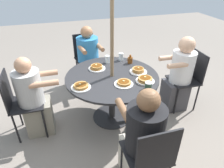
# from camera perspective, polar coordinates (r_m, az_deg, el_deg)

# --- Properties ---
(ground_plane) EXTENTS (12.00, 12.00, 0.00)m
(ground_plane) POSITION_cam_1_polar(r_m,az_deg,el_deg) (3.08, 0.00, -9.25)
(ground_plane) COLOR gray
(patio_table) EXTENTS (1.25, 1.25, 0.71)m
(patio_table) POSITION_cam_1_polar(r_m,az_deg,el_deg) (2.73, 0.00, 0.35)
(patio_table) COLOR #28282B
(patio_table) RESTS_ON ground
(umbrella_pole) EXTENTS (0.05, 0.05, 2.37)m
(umbrella_pole) POSITION_cam_1_polar(r_m,az_deg,el_deg) (2.48, 0.00, 12.04)
(umbrella_pole) COLOR #846B4C
(umbrella_pole) RESTS_ON ground
(patio_chair_north) EXTENTS (0.41, 0.41, 0.92)m
(patio_chair_north) POSITION_cam_1_polar(r_m,az_deg,el_deg) (2.75, -24.92, -4.34)
(patio_chair_north) COLOR black
(patio_chair_north) RESTS_ON ground
(diner_north) EXTENTS (0.53, 0.33, 1.10)m
(diner_north) POSITION_cam_1_polar(r_m,az_deg,el_deg) (2.74, -21.32, -4.36)
(diner_north) COLOR gray
(diner_north) RESTS_ON ground
(patio_chair_east) EXTENTS (0.40, 0.40, 0.92)m
(patio_chair_east) POSITION_cam_1_polar(r_m,az_deg,el_deg) (1.92, 10.73, -19.44)
(patio_chair_east) COLOR black
(patio_chair_east) RESTS_ON ground
(diner_east) EXTENTS (0.36, 0.53, 1.14)m
(diner_east) POSITION_cam_1_polar(r_m,az_deg,el_deg) (2.03, 8.54, -16.22)
(diner_east) COLOR beige
(diner_east) RESTS_ON ground
(patio_chair_south) EXTENTS (0.42, 0.42, 0.92)m
(patio_chair_south) POSITION_cam_1_polar(r_m,az_deg,el_deg) (3.24, 21.07, 2.06)
(patio_chair_south) COLOR black
(patio_chair_south) RESTS_ON ground
(diner_south) EXTENTS (0.49, 0.34, 1.16)m
(diner_south) POSITION_cam_1_polar(r_m,az_deg,el_deg) (3.15, 18.56, 1.80)
(diner_south) COLOR #3D3D42
(diner_south) RESTS_ON ground
(patio_chair_west) EXTENTS (0.45, 0.45, 0.92)m
(patio_chair_west) POSITION_cam_1_polar(r_m,az_deg,el_deg) (3.77, -7.46, 8.13)
(patio_chair_west) COLOR black
(patio_chair_west) RESTS_ON ground
(diner_west) EXTENTS (0.42, 0.56, 1.11)m
(diner_west) POSITION_cam_1_polar(r_m,az_deg,el_deg) (3.63, -6.61, 6.65)
(diner_west) COLOR slate
(diner_west) RESTS_ON ground
(pancake_plate_a) EXTENTS (0.24, 0.24, 0.07)m
(pancake_plate_a) POSITION_cam_1_polar(r_m,az_deg,el_deg) (2.85, -4.40, 4.77)
(pancake_plate_a) COLOR white
(pancake_plate_a) RESTS_ON patio_table
(pancake_plate_b) EXTENTS (0.24, 0.24, 0.07)m
(pancake_plate_b) POSITION_cam_1_polar(r_m,az_deg,el_deg) (2.77, 7.53, 3.85)
(pancake_plate_b) COLOR white
(pancake_plate_b) RESTS_ON patio_table
(pancake_plate_c) EXTENTS (0.24, 0.24, 0.05)m
(pancake_plate_c) POSITION_cam_1_polar(r_m,az_deg,el_deg) (2.48, 3.39, 0.26)
(pancake_plate_c) COLOR white
(pancake_plate_c) RESTS_ON patio_table
(pancake_plate_d) EXTENTS (0.24, 0.24, 0.06)m
(pancake_plate_d) POSITION_cam_1_polar(r_m,az_deg,el_deg) (2.43, -8.85, -0.65)
(pancake_plate_d) COLOR white
(pancake_plate_d) RESTS_ON patio_table
(pancake_plate_e) EXTENTS (0.24, 0.24, 0.07)m
(pancake_plate_e) POSITION_cam_1_polar(r_m,az_deg,el_deg) (2.56, 9.43, 1.21)
(pancake_plate_e) COLOR white
(pancake_plate_e) RESTS_ON patio_table
(syrup_bottle) EXTENTS (0.09, 0.07, 0.13)m
(syrup_bottle) POSITION_cam_1_polar(r_m,az_deg,el_deg) (3.01, 5.18, 6.86)
(syrup_bottle) COLOR brown
(syrup_bottle) RESTS_ON patio_table
(coffee_cup) EXTENTS (0.09, 0.09, 0.09)m
(coffee_cup) POSITION_cam_1_polar(r_m,az_deg,el_deg) (2.40, 10.33, -0.49)
(coffee_cup) COLOR #33513D
(coffee_cup) RESTS_ON patio_table
(drinking_glass_a) EXTENTS (0.07, 0.07, 0.11)m
(drinking_glass_a) POSITION_cam_1_polar(r_m,az_deg,el_deg) (3.10, 2.58, 7.80)
(drinking_glass_a) COLOR silver
(drinking_glass_a) RESTS_ON patio_table
(drinking_glass_b) EXTENTS (0.07, 0.07, 0.11)m
(drinking_glass_b) POSITION_cam_1_polar(r_m,az_deg,el_deg) (3.01, -1.37, 7.09)
(drinking_glass_b) COLOR silver
(drinking_glass_b) RESTS_ON patio_table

